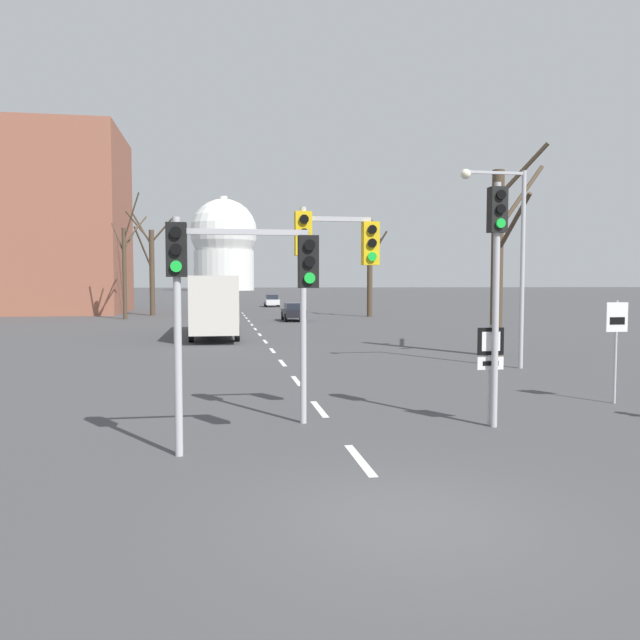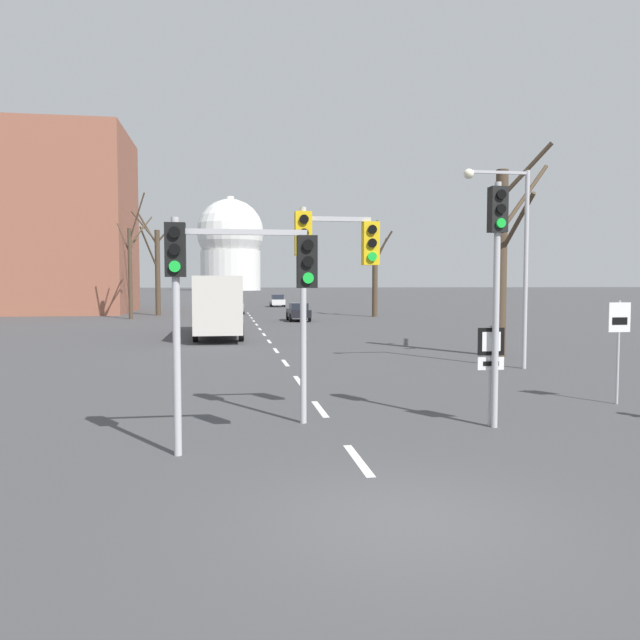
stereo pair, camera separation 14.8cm
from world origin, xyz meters
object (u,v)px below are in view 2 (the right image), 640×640
at_px(route_sign_post, 491,358).
at_px(street_lamp_right, 513,244).
at_px(speed_limit_sign, 619,334).
at_px(city_bus, 219,301).
at_px(traffic_signal_near_left, 225,276).
at_px(sedan_near_right, 277,301).
at_px(traffic_signal_centre_tall, 327,261).
at_px(sedan_mid_centre, 235,306).
at_px(traffic_signal_near_right, 497,258).
at_px(sedan_near_left, 298,312).

relative_size(route_sign_post, street_lamp_right, 0.31).
distance_m(speed_limit_sign, city_bus, 24.39).
xyz_separation_m(traffic_signal_near_left, sedan_near_right, (6.73, 69.72, -2.46)).
bearing_deg(city_bus, street_lamp_right, -55.46).
bearing_deg(city_bus, traffic_signal_centre_tall, -83.54).
bearing_deg(route_sign_post, sedan_mid_centre, 95.40).
distance_m(sedan_mid_centre, city_bus, 26.24).
bearing_deg(city_bus, speed_limit_sign, -64.89).
xyz_separation_m(traffic_signal_centre_tall, city_bus, (-2.61, 23.04, -1.57)).
bearing_deg(traffic_signal_near_right, sedan_mid_centre, 95.43).
height_order(traffic_signal_near_right, sedan_near_right, traffic_signal_near_right).
xyz_separation_m(traffic_signal_near_right, street_lamp_right, (4.52, 8.62, 0.85)).
height_order(traffic_signal_near_left, speed_limit_sign, traffic_signal_near_left).
height_order(traffic_signal_near_right, traffic_signal_centre_tall, traffic_signal_near_right).
xyz_separation_m(traffic_signal_near_left, city_bus, (-0.37, 25.29, -1.20)).
relative_size(route_sign_post, sedan_near_right, 0.53).
xyz_separation_m(sedan_near_left, city_bus, (-6.29, -13.98, 1.28)).
height_order(traffic_signal_near_left, sedan_near_right, traffic_signal_near_left).
bearing_deg(city_bus, traffic_signal_near_left, -89.16).
relative_size(traffic_signal_centre_tall, street_lamp_right, 0.67).
distance_m(sedan_near_right, sedan_mid_centre, 19.14).
distance_m(route_sign_post, sedan_near_left, 37.91).
distance_m(traffic_signal_centre_tall, sedan_near_left, 37.31).
relative_size(route_sign_post, city_bus, 0.20).
distance_m(speed_limit_sign, sedan_mid_centre, 49.11).
height_order(speed_limit_sign, street_lamp_right, street_lamp_right).
bearing_deg(traffic_signal_centre_tall, sedan_near_right, 86.19).
bearing_deg(traffic_signal_near_left, speed_limit_sign, 17.78).
height_order(traffic_signal_near_left, city_bus, traffic_signal_near_left).
bearing_deg(city_bus, traffic_signal_near_right, -75.75).
height_order(sedan_near_right, sedan_mid_centre, sedan_mid_centre).
bearing_deg(sedan_near_right, route_sign_post, -90.86).
xyz_separation_m(traffic_signal_near_right, sedan_mid_centre, (-4.77, 50.24, -2.81)).
bearing_deg(sedan_mid_centre, traffic_signal_centre_tall, -88.52).
distance_m(traffic_signal_centre_tall, city_bus, 23.24).
relative_size(traffic_signal_near_left, sedan_near_left, 1.04).
xyz_separation_m(traffic_signal_centre_tall, street_lamp_right, (8.02, 7.59, 0.90)).
xyz_separation_m(street_lamp_right, sedan_near_right, (-3.54, 59.88, -3.72)).
bearing_deg(route_sign_post, traffic_signal_near_right, -75.57).
relative_size(street_lamp_right, city_bus, 0.66).
bearing_deg(route_sign_post, sedan_near_left, 89.67).
bearing_deg(sedan_near_right, sedan_mid_centre, -107.51).
bearing_deg(sedan_mid_centre, sedan_near_left, -67.90).
distance_m(traffic_signal_near_left, sedan_mid_centre, 51.53).
relative_size(sedan_near_left, sedan_near_right, 1.00).
bearing_deg(street_lamp_right, sedan_near_right, 93.38).
xyz_separation_m(route_sign_post, city_bus, (-6.07, 23.92, 0.56)).
xyz_separation_m(route_sign_post, sedan_near_right, (1.02, 68.35, -0.69)).
xyz_separation_m(route_sign_post, street_lamp_right, (4.56, 8.47, 3.03)).
distance_m(traffic_signal_near_right, sedan_near_right, 68.56).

